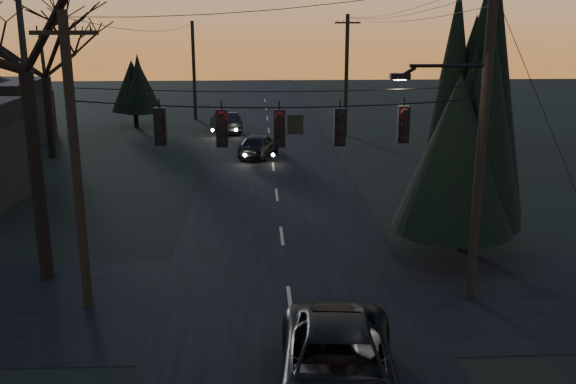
{
  "coord_description": "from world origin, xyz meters",
  "views": [
    {
      "loc": [
        -0.95,
        -7.75,
        8.31
      ],
      "look_at": [
        -0.1,
        9.14,
        3.68
      ],
      "focal_mm": 40.0,
      "sensor_mm": 36.0,
      "label": 1
    }
  ],
  "objects_px": {
    "evergreen_right": "(472,118)",
    "sedan_oncoming_a": "(259,145)",
    "utility_pole_far_r": "(345,135)",
    "sedan_oncoming_b": "(226,122)",
    "utility_pole_left": "(89,306)",
    "suv_near": "(338,368)",
    "utility_pole_right": "(469,298)",
    "utility_pole_far_l": "(196,119)"
  },
  "relations": [
    {
      "from": "utility_pole_far_r",
      "to": "sedan_oncoming_b",
      "type": "bearing_deg",
      "value": 170.15
    },
    {
      "from": "suv_near",
      "to": "sedan_oncoming_b",
      "type": "bearing_deg",
      "value": 101.65
    },
    {
      "from": "utility_pole_right",
      "to": "utility_pole_far_r",
      "type": "xyz_separation_m",
      "value": [
        0.0,
        28.0,
        0.0
      ]
    },
    {
      "from": "utility_pole_left",
      "to": "utility_pole_far_l",
      "type": "relative_size",
      "value": 1.06
    },
    {
      "from": "utility_pole_left",
      "to": "utility_pole_far_r",
      "type": "bearing_deg",
      "value": 67.67
    },
    {
      "from": "utility_pole_far_r",
      "to": "sedan_oncoming_b",
      "type": "relative_size",
      "value": 1.88
    },
    {
      "from": "utility_pole_far_l",
      "to": "sedan_oncoming_a",
      "type": "relative_size",
      "value": 1.88
    },
    {
      "from": "utility_pole_far_r",
      "to": "utility_pole_far_l",
      "type": "relative_size",
      "value": 1.06
    },
    {
      "from": "suv_near",
      "to": "sedan_oncoming_a",
      "type": "relative_size",
      "value": 1.35
    },
    {
      "from": "utility_pole_right",
      "to": "sedan_oncoming_a",
      "type": "distance_m",
      "value": 21.73
    },
    {
      "from": "utility_pole_right",
      "to": "utility_pole_far_r",
      "type": "relative_size",
      "value": 1.18
    },
    {
      "from": "utility_pole_right",
      "to": "evergreen_right",
      "type": "bearing_deg",
      "value": 75.25
    },
    {
      "from": "utility_pole_right",
      "to": "evergreen_right",
      "type": "relative_size",
      "value": 1.16
    },
    {
      "from": "utility_pole_far_r",
      "to": "sedan_oncoming_b",
      "type": "xyz_separation_m",
      "value": [
        -8.7,
        1.51,
        0.75
      ]
    },
    {
      "from": "suv_near",
      "to": "sedan_oncoming_a",
      "type": "bearing_deg",
      "value": 98.6
    },
    {
      "from": "utility_pole_far_l",
      "to": "sedan_oncoming_a",
      "type": "bearing_deg",
      "value": -71.13
    },
    {
      "from": "evergreen_right",
      "to": "sedan_oncoming_a",
      "type": "height_order",
      "value": "evergreen_right"
    },
    {
      "from": "utility_pole_far_l",
      "to": "suv_near",
      "type": "relative_size",
      "value": 1.39
    },
    {
      "from": "utility_pole_left",
      "to": "suv_near",
      "type": "distance_m",
      "value": 8.59
    },
    {
      "from": "suv_near",
      "to": "sedan_oncoming_b",
      "type": "height_order",
      "value": "suv_near"
    },
    {
      "from": "utility_pole_left",
      "to": "sedan_oncoming_b",
      "type": "distance_m",
      "value": 29.65
    },
    {
      "from": "utility_pole_right",
      "to": "utility_pole_far_l",
      "type": "bearing_deg",
      "value": 107.72
    },
    {
      "from": "suv_near",
      "to": "sedan_oncoming_b",
      "type": "distance_m",
      "value": 34.93
    },
    {
      "from": "utility_pole_far_l",
      "to": "suv_near",
      "type": "height_order",
      "value": "utility_pole_far_l"
    },
    {
      "from": "sedan_oncoming_a",
      "to": "sedan_oncoming_b",
      "type": "xyz_separation_m",
      "value": [
        -2.4,
        8.72,
        0.02
      ]
    },
    {
      "from": "utility_pole_right",
      "to": "suv_near",
      "type": "distance_m",
      "value": 7.05
    },
    {
      "from": "utility_pole_far_r",
      "to": "suv_near",
      "type": "distance_m",
      "value": 33.53
    },
    {
      "from": "suv_near",
      "to": "sedan_oncoming_a",
      "type": "xyz_separation_m",
      "value": [
        -1.6,
        25.98,
        -0.07
      ]
    },
    {
      "from": "utility_pole_far_r",
      "to": "sedan_oncoming_a",
      "type": "relative_size",
      "value": 2.0
    },
    {
      "from": "utility_pole_right",
      "to": "suv_near",
      "type": "relative_size",
      "value": 1.74
    },
    {
      "from": "utility_pole_far_r",
      "to": "evergreen_right",
      "type": "distance_m",
      "value": 24.41
    },
    {
      "from": "utility_pole_far_l",
      "to": "utility_pole_far_r",
      "type": "bearing_deg",
      "value": -34.82
    },
    {
      "from": "evergreen_right",
      "to": "sedan_oncoming_a",
      "type": "distance_m",
      "value": 18.71
    },
    {
      "from": "evergreen_right",
      "to": "sedan_oncoming_a",
      "type": "bearing_deg",
      "value": 113.87
    },
    {
      "from": "utility_pole_far_r",
      "to": "sedan_oncoming_b",
      "type": "distance_m",
      "value": 8.86
    },
    {
      "from": "utility_pole_right",
      "to": "sedan_oncoming_b",
      "type": "distance_m",
      "value": 30.77
    },
    {
      "from": "utility_pole_far_l",
      "to": "sedan_oncoming_b",
      "type": "distance_m",
      "value": 7.11
    },
    {
      "from": "evergreen_right",
      "to": "suv_near",
      "type": "relative_size",
      "value": 1.5
    },
    {
      "from": "evergreen_right",
      "to": "utility_pole_left",
      "type": "bearing_deg",
      "value": -161.91
    },
    {
      "from": "utility_pole_left",
      "to": "sedan_oncoming_a",
      "type": "distance_m",
      "value": 21.44
    },
    {
      "from": "utility_pole_left",
      "to": "utility_pole_far_r",
      "type": "height_order",
      "value": "same"
    },
    {
      "from": "sedan_oncoming_b",
      "to": "sedan_oncoming_a",
      "type": "bearing_deg",
      "value": 91.39
    }
  ]
}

